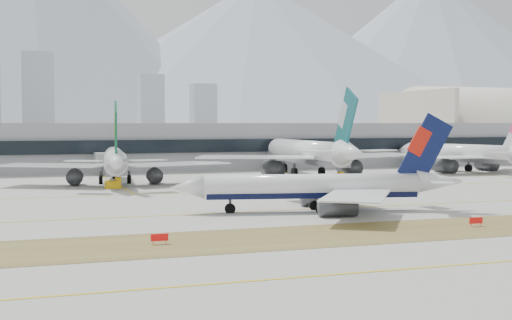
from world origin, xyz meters
name	(u,v)px	position (x,y,z in m)	size (l,w,h in m)	color
ground	(287,207)	(0.00, 0.00, 0.00)	(3000.00, 3000.00, 0.00)	#A5A39A
apron_markings	(470,262)	(0.00, -53.95, 0.02)	(360.00, 122.22, 0.06)	brown
taxiing_airliner	(323,187)	(3.19, -8.48, 4.09)	(50.15, 43.00, 16.98)	white
widebody_eva	(115,162)	(-22.47, 57.93, 5.34)	(55.97, 55.17, 20.10)	white
widebody_cathay	(310,154)	(31.93, 63.17, 6.41)	(67.61, 66.00, 24.10)	white
widebody_china_air	(464,154)	(84.82, 66.53, 5.37)	(54.80, 54.74, 20.21)	white
terminal	(159,146)	(0.00, 114.84, 7.50)	(280.00, 43.10, 15.00)	gray
hangar	(505,157)	(154.56, 135.00, 0.14)	(91.00, 60.00, 60.00)	beige
hold_sign_left	(160,238)	(-29.62, -32.00, 0.88)	(2.20, 0.15, 1.35)	red
hold_sign_right	(476,221)	(16.85, -32.00, 0.88)	(2.20, 0.15, 1.35)	red
gse_c	(337,178)	(31.77, 45.31, 1.05)	(3.55, 2.00, 2.60)	yellow
gse_b	(114,184)	(-24.48, 45.87, 1.05)	(3.55, 2.00, 2.60)	yellow
mountain_ridge	(48,41)	(33.00, 1404.14, 181.85)	(2830.00, 1120.00, 470.00)	#9EA8B7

